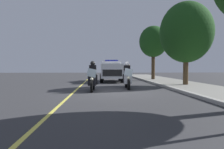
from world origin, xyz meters
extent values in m
plane|color=#333335|center=(0.00, 0.00, 0.00)|extent=(80.00, 80.00, 0.00)
cube|color=#9E9B93|center=(0.00, 3.63, 0.07)|extent=(48.00, 0.24, 0.15)
cube|color=gray|center=(0.00, 5.53, 0.05)|extent=(48.00, 3.60, 0.10)
cube|color=#E0D14C|center=(0.00, -2.17, 0.00)|extent=(48.00, 0.12, 0.01)
cylinder|color=black|center=(0.26, -1.19, 0.32)|extent=(0.64, 0.14, 0.64)
cylinder|color=black|center=(-1.24, -1.15, 0.32)|extent=(0.64, 0.16, 0.64)
cube|color=black|center=(-0.47, -1.17, 0.62)|extent=(1.21, 0.47, 0.56)
ellipsoid|color=black|center=(-0.42, -1.17, 0.92)|extent=(0.57, 0.33, 0.24)
cube|color=silver|center=(0.16, -1.19, 1.05)|extent=(0.07, 0.56, 0.53)
sphere|color=#F9F4CC|center=(0.22, -1.19, 0.72)|extent=(0.17, 0.17, 0.17)
sphere|color=red|center=(0.02, -1.34, 0.98)|extent=(0.09, 0.09, 0.09)
sphere|color=#1933F2|center=(0.03, -1.02, 0.98)|extent=(0.09, 0.09, 0.09)
cube|color=black|center=(-0.70, -1.17, 1.18)|extent=(0.29, 0.41, 0.60)
cube|color=black|center=(-0.64, -0.97, 0.62)|extent=(0.18, 0.14, 0.56)
cube|color=black|center=(-0.65, -1.37, 0.62)|extent=(0.18, 0.14, 0.56)
sphere|color=black|center=(-0.68, -1.17, 1.58)|extent=(0.28, 0.28, 0.28)
cylinder|color=black|center=(-0.81, 0.95, 0.32)|extent=(0.64, 0.14, 0.64)
cylinder|color=black|center=(-2.31, 0.99, 0.32)|extent=(0.64, 0.16, 0.64)
cube|color=silver|center=(-1.54, 0.97, 0.62)|extent=(1.21, 0.47, 0.56)
ellipsoid|color=silver|center=(-1.49, 0.97, 0.92)|extent=(0.57, 0.33, 0.24)
cube|color=silver|center=(-0.91, 0.95, 1.05)|extent=(0.07, 0.56, 0.53)
sphere|color=#F9F4CC|center=(-0.85, 0.95, 0.72)|extent=(0.17, 0.17, 0.17)
sphere|color=red|center=(-1.04, 0.79, 0.98)|extent=(0.09, 0.09, 0.09)
sphere|color=#1933F2|center=(-1.04, 1.11, 0.98)|extent=(0.09, 0.09, 0.09)
cube|color=black|center=(-1.77, 0.97, 1.18)|extent=(0.29, 0.41, 0.60)
cube|color=black|center=(-1.70, 1.17, 0.62)|extent=(0.18, 0.14, 0.56)
cube|color=black|center=(-1.71, 0.77, 0.62)|extent=(0.18, 0.14, 0.56)
sphere|color=white|center=(-1.75, 0.97, 1.58)|extent=(0.28, 0.28, 0.28)
cube|color=silver|center=(-8.10, 0.30, 1.02)|extent=(4.94, 2.02, 1.24)
cube|color=silver|center=(-8.40, 0.31, 1.72)|extent=(2.44, 1.81, 0.36)
cube|color=#2633D8|center=(-8.20, 0.31, 1.98)|extent=(0.31, 1.21, 0.14)
cube|color=black|center=(-5.70, 0.24, 0.88)|extent=(0.16, 1.62, 0.56)
cylinder|color=black|center=(-6.53, 1.16, 0.40)|extent=(0.81, 0.30, 0.80)
cylinder|color=black|center=(-6.58, -0.63, 0.40)|extent=(0.81, 0.30, 0.80)
cylinder|color=black|center=(-9.63, 1.24, 0.40)|extent=(0.81, 0.30, 0.80)
cylinder|color=black|center=(-9.68, -0.56, 0.40)|extent=(0.81, 0.30, 0.80)
cylinder|color=black|center=(-12.95, 2.66, 0.33)|extent=(0.66, 0.06, 0.66)
cylinder|color=black|center=(-14.05, 2.69, 0.33)|extent=(0.66, 0.06, 0.66)
cube|color=black|center=(-13.50, 2.67, 0.60)|extent=(1.00, 0.08, 0.36)
cube|color=black|center=(-13.55, 2.68, 1.20)|extent=(0.25, 0.33, 0.56)
sphere|color=tan|center=(-13.52, 2.68, 1.58)|extent=(0.22, 0.22, 0.22)
cylinder|color=#4C3823|center=(-3.34, 5.45, 1.23)|extent=(0.36, 0.36, 2.27)
ellipsoid|color=#194216|center=(-3.34, 5.45, 3.87)|extent=(3.76, 3.76, 4.37)
cylinder|color=#42301E|center=(-10.06, 4.77, 1.48)|extent=(0.36, 0.36, 2.77)
ellipsoid|color=#194216|center=(-10.06, 4.77, 4.04)|extent=(2.93, 2.93, 3.25)
camera|label=1|loc=(11.35, -0.68, 1.36)|focal=33.16mm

